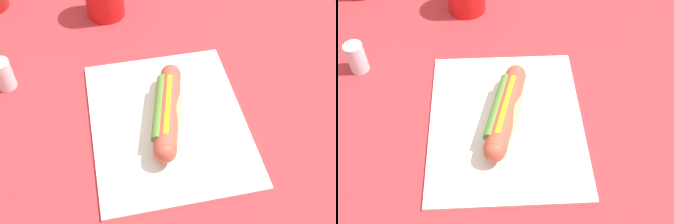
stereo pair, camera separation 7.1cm
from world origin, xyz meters
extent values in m
cylinder|color=brown|center=(0.45, -0.37, 0.37)|extent=(0.07, 0.07, 0.74)
cylinder|color=brown|center=(0.45, 0.37, 0.37)|extent=(0.07, 0.07, 0.74)
cube|color=brown|center=(0.00, 0.00, 0.76)|extent=(1.06, 0.90, 0.03)
cube|color=#B72D33|center=(0.00, 0.00, 0.78)|extent=(1.12, 0.96, 0.00)
cube|color=white|center=(-0.01, 0.02, 0.78)|extent=(0.37, 0.32, 0.01)
ellipsoid|color=#DBB26B|center=(-0.01, 0.02, 0.81)|extent=(0.17, 0.11, 0.05)
cylinder|color=#BC4C38|center=(-0.01, 0.02, 0.81)|extent=(0.17, 0.11, 0.04)
sphere|color=#BC4C38|center=(0.06, -0.02, 0.81)|extent=(0.04, 0.04, 0.04)
sphere|color=#BC4C38|center=(-0.09, 0.05, 0.81)|extent=(0.04, 0.04, 0.04)
cube|color=yellow|center=(-0.01, 0.02, 0.83)|extent=(0.12, 0.06, 0.00)
cylinder|color=#568433|center=(-0.01, 0.03, 0.82)|extent=(0.13, 0.08, 0.02)
cylinder|color=silver|center=(0.18, 0.27, 0.81)|extent=(0.04, 0.04, 0.06)
camera|label=1|loc=(-0.44, 0.19, 1.35)|focal=44.66mm
camera|label=2|loc=(-0.46, 0.12, 1.35)|focal=44.66mm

